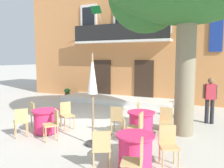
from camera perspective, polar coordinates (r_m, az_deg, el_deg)
The scene contains 22 objects.
ground_plane at distance 8.94m, azimuth -5.51°, elevation -9.34°, with size 120.00×120.00×0.00m, color beige.
building_facade at distance 15.32m, azimuth 5.52°, elevation 11.36°, with size 13.00×5.09×7.50m.
entrance_step_platform at distance 12.77m, azimuth 1.01°, elevation -3.94°, with size 6.13×1.84×0.25m, color silver.
cafe_table_near_tree at distance 7.39m, azimuth 7.18°, elevation -9.57°, with size 0.86×0.86×0.76m.
cafe_chair_near_tree_0 at distance 8.09m, azimuth 7.22°, elevation -7.17°, with size 0.47×0.47×0.91m.
cafe_chair_near_tree_1 at distance 7.42m, azimuth 1.31°, elevation -8.36°, with size 0.46×0.46×0.91m.
cafe_chair_near_tree_2 at distance 6.64m, azimuth 6.26°, elevation -10.19°, with size 0.43×0.43×0.91m.
cafe_chair_near_tree_3 at distance 7.36m, azimuth 13.13°, elevation -8.66°, with size 0.46×0.46×0.91m.
cafe_table_middle at distance 7.88m, azimuth -16.02°, elevation -8.77°, with size 0.86×0.86×0.76m.
cafe_chair_middle_0 at distance 7.66m, azimuth -21.49°, elevation -8.34°, with size 0.56×0.56×0.91m.
cafe_chair_middle_1 at distance 7.14m, azimuth -14.34°, elevation -9.16°, with size 0.56×0.56×0.91m.
cafe_chair_middle_2 at distance 8.16m, azimuth -11.15°, elevation -7.13°, with size 0.55×0.55×0.91m.
cafe_chair_middle_3 at distance 8.51m, azimuth -18.36°, elevation -6.77°, with size 0.54×0.54×0.91m.
cafe_table_front at distance 5.34m, azimuth 5.74°, elevation -15.97°, with size 0.86×0.86×0.76m.
cafe_chair_front_0 at distance 5.98m, azimuth 3.95°, elevation -12.06°, with size 0.54×0.54×0.91m.
cafe_chair_front_1 at distance 5.14m, azimuth -2.63°, elevation -15.21°, with size 0.55×0.55×0.91m.
cafe_chair_front_2 at distance 4.59m, azimuth 5.93°, elevation -17.97°, with size 0.49×0.49×0.91m.
cafe_chair_front_3 at distance 5.49m, azimuth 13.70°, elevation -13.95°, with size 0.53×0.53×0.91m.
cafe_umbrella at distance 6.31m, azimuth -4.82°, elevation -0.49°, with size 0.44×0.44×2.55m.
ground_planter_left at distance 14.62m, azimuth -10.98°, elevation -2.02°, with size 0.39×0.39×0.55m.
ground_planter_right at distance 11.82m, azimuth 16.42°, elevation -3.80°, with size 0.34×0.34×0.68m.
pedestrian_near_entrance at distance 9.26m, azimuth 23.01°, elevation -3.15°, with size 0.53×0.31×1.70m.
Camera 1 is at (4.36, -7.42, 2.42)m, focal length 37.11 mm.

